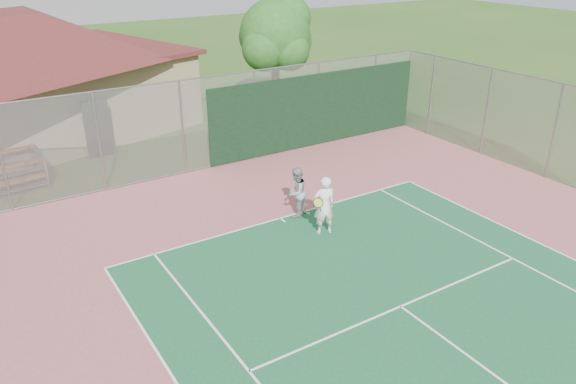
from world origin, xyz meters
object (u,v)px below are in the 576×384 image
(clubhouse, at_px, (10,64))
(player_white_front, at_px, (324,206))
(tree, at_px, (277,37))
(player_grey_back, at_px, (296,193))

(clubhouse, xyz_separation_m, player_white_front, (5.99, -14.53, -2.28))
(clubhouse, relative_size, tree, 2.94)
(tree, xyz_separation_m, player_white_front, (-5.58, -11.79, -2.81))
(clubhouse, distance_m, player_white_front, 15.88)
(player_white_front, xyz_separation_m, player_grey_back, (-0.06, 1.40, -0.10))
(tree, xyz_separation_m, player_grey_back, (-5.64, -10.40, -2.91))
(clubhouse, bearing_deg, player_grey_back, -81.37)
(clubhouse, relative_size, player_white_front, 9.24)
(player_grey_back, bearing_deg, tree, -147.10)
(player_white_front, distance_m, player_grey_back, 1.40)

